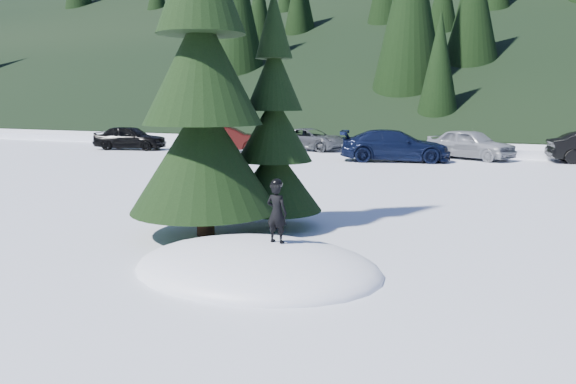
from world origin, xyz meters
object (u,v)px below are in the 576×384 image
at_px(child_skier, 277,213).
at_px(spruce_short, 274,137).
at_px(spruce_tall, 202,81).
at_px(car_1, 228,139).
at_px(car_2, 310,139).
at_px(car_0, 130,138).
at_px(car_3, 395,146).
at_px(car_4, 470,144).

bearing_deg(child_skier, spruce_short, -58.41).
bearing_deg(spruce_tall, car_1, 119.08).
relative_size(child_skier, car_2, 0.23).
xyz_separation_m(spruce_short, car_0, (-16.89, 15.10, -1.38)).
relative_size(spruce_short, car_3, 1.02).
height_order(child_skier, car_1, child_skier).
bearing_deg(car_0, car_4, -95.66).
height_order(car_0, car_1, car_1).
distance_m(spruce_tall, child_skier, 3.74).
xyz_separation_m(car_0, car_4, (19.19, 2.74, 0.03)).
distance_m(spruce_short, car_4, 18.04).
bearing_deg(spruce_short, child_skier, -63.50).
bearing_deg(car_4, car_1, 122.33).
xyz_separation_m(car_0, car_3, (15.99, 0.14, 0.04)).
relative_size(child_skier, car_1, 0.23).
distance_m(car_1, car_3, 9.77).
bearing_deg(spruce_short, car_2, 109.84).
bearing_deg(spruce_short, car_3, 93.37).
bearing_deg(spruce_tall, car_3, 89.65).
xyz_separation_m(spruce_tall, car_4, (3.30, 19.24, -2.57)).
relative_size(car_0, car_3, 0.81).
height_order(spruce_short, car_3, spruce_short).
height_order(spruce_tall, car_0, spruce_tall).
height_order(car_2, car_3, car_3).
distance_m(car_0, car_1, 6.30).
bearing_deg(child_skier, car_2, -64.14).
height_order(child_skier, car_3, child_skier).
bearing_deg(child_skier, car_3, -77.46).
bearing_deg(car_4, car_0, 122.10).
xyz_separation_m(spruce_short, car_2, (-6.93, 19.20, -1.46)).
relative_size(spruce_short, car_2, 1.16).
height_order(spruce_short, car_1, spruce_short).
xyz_separation_m(car_0, car_2, (9.97, 4.10, -0.08)).
relative_size(spruce_short, child_skier, 5.10).
relative_size(spruce_tall, car_3, 1.64).
distance_m(spruce_short, car_3, 15.33).
bearing_deg(car_1, child_skier, -172.09).
bearing_deg(car_1, car_0, 72.90).
bearing_deg(car_3, spruce_short, 168.57).
bearing_deg(spruce_tall, spruce_short, 54.46).
distance_m(car_1, car_4, 13.08).
xyz_separation_m(car_3, car_4, (3.20, 2.60, -0.01)).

